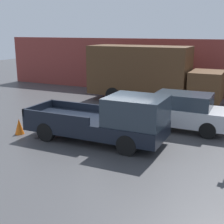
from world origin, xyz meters
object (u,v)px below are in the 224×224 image
object	(u,v)px
delivery_truck	(148,73)
traffic_cone	(19,126)
car	(181,111)
pickup_truck	(109,120)

from	to	relation	value
delivery_truck	traffic_cone	bearing A→B (deg)	-109.62
car	delivery_truck	size ratio (longest dim) A/B	0.55
delivery_truck	car	bearing A→B (deg)	-55.73
delivery_truck	traffic_cone	distance (m)	8.94
pickup_truck	delivery_truck	bearing A→B (deg)	97.48
car	delivery_truck	bearing A→B (deg)	124.27
pickup_truck	delivery_truck	size ratio (longest dim) A/B	0.71
car	traffic_cone	bearing A→B (deg)	-149.16
car	pickup_truck	bearing A→B (deg)	-126.10
car	traffic_cone	xyz separation A→B (m)	(-6.13, -3.66, -0.50)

